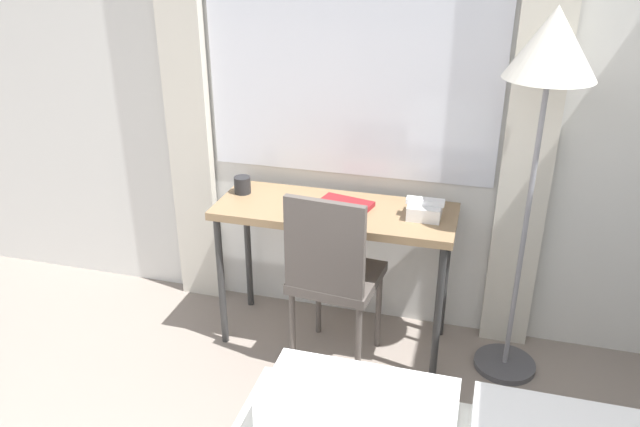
% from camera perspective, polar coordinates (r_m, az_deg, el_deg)
% --- Properties ---
extents(wall_back_with_window, '(4.69, 0.13, 2.70)m').
position_cam_1_polar(wall_back_with_window, '(3.20, 1.43, 12.43)').
color(wall_back_with_window, silver).
rests_on(wall_back_with_window, ground_plane).
extents(desk, '(1.19, 0.46, 0.77)m').
position_cam_1_polar(desk, '(3.11, 1.37, -0.78)').
color(desk, '#937551').
rests_on(desk, ground_plane).
extents(desk_chair, '(0.44, 0.44, 0.96)m').
position_cam_1_polar(desk_chair, '(2.97, 1.14, -5.27)').
color(desk_chair, '#59514C').
rests_on(desk_chair, ground_plane).
extents(standing_lamp, '(0.38, 0.38, 1.76)m').
position_cam_1_polar(standing_lamp, '(2.77, 20.22, 12.13)').
color(standing_lamp, '#4C4C51').
rests_on(standing_lamp, ground_plane).
extents(telephone, '(0.18, 0.16, 0.09)m').
position_cam_1_polar(telephone, '(3.01, 9.56, 0.40)').
color(telephone, white).
rests_on(telephone, desk).
extents(book, '(0.29, 0.22, 0.02)m').
position_cam_1_polar(book, '(3.08, 2.25, 0.82)').
color(book, maroon).
rests_on(book, desk).
extents(mug, '(0.09, 0.09, 0.09)m').
position_cam_1_polar(mug, '(3.26, -7.10, 2.61)').
color(mug, '#262628').
rests_on(mug, desk).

